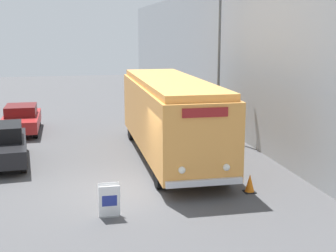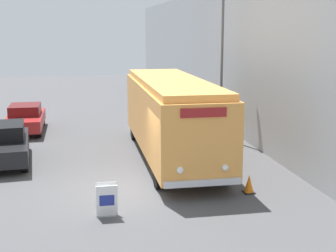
# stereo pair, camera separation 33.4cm
# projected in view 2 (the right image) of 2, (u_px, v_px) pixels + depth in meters

# --- Properties ---
(ground_plane) EXTENTS (80.00, 80.00, 0.00)m
(ground_plane) POSITION_uv_depth(u_px,v_px,m) (126.00, 189.00, 15.28)
(ground_plane) COLOR #4C4C4F
(building_wall_right) EXTENTS (0.30, 60.00, 7.50)m
(building_wall_right) POSITION_uv_depth(u_px,v_px,m) (224.00, 56.00, 25.28)
(building_wall_right) COLOR #9EA3A8
(building_wall_right) RESTS_ON ground_plane
(vintage_bus) EXTENTS (2.54, 10.06, 3.22)m
(vintage_bus) POSITION_uv_depth(u_px,v_px,m) (171.00, 114.00, 18.69)
(vintage_bus) COLOR black
(vintage_bus) RESTS_ON ground_plane
(sign_board) EXTENTS (0.59, 0.35, 0.94)m
(sign_board) POSITION_uv_depth(u_px,v_px,m) (107.00, 200.00, 13.01)
(sign_board) COLOR gray
(sign_board) RESTS_ON ground_plane
(streetlamp) EXTENTS (0.36, 0.36, 7.03)m
(streetlamp) POSITION_uv_depth(u_px,v_px,m) (222.00, 43.00, 21.69)
(streetlamp) COLOR #595E60
(streetlamp) RESTS_ON ground_plane
(parked_car_near) EXTENTS (2.22, 4.50, 1.54)m
(parked_car_near) POSITION_uv_depth(u_px,v_px,m) (4.00, 144.00, 18.20)
(parked_car_near) COLOR black
(parked_car_near) RESTS_ON ground_plane
(parked_car_mid) EXTENTS (1.81, 4.25, 1.39)m
(parked_car_mid) POSITION_uv_depth(u_px,v_px,m) (25.00, 118.00, 23.79)
(parked_car_mid) COLOR black
(parked_car_mid) RESTS_ON ground_plane
(traffic_cone) EXTENTS (0.36, 0.36, 0.60)m
(traffic_cone) POSITION_uv_depth(u_px,v_px,m) (249.00, 184.00, 14.90)
(traffic_cone) COLOR black
(traffic_cone) RESTS_ON ground_plane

